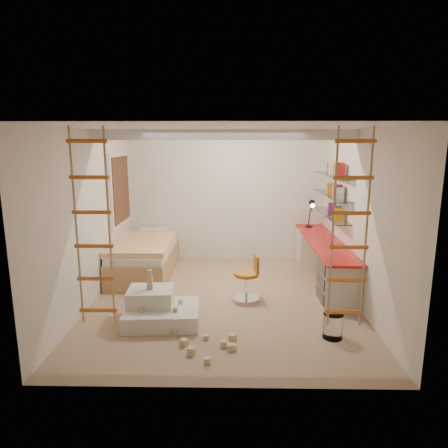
{
  "coord_description": "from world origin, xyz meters",
  "views": [
    {
      "loc": [
        0.11,
        -5.83,
        2.43
      ],
      "look_at": [
        0.0,
        0.3,
        1.15
      ],
      "focal_mm": 32.0,
      "sensor_mm": 36.0,
      "label": 1
    }
  ],
  "objects_px": {
    "swivel_chair": "(248,283)",
    "play_platform": "(159,309)",
    "desk": "(323,260)",
    "bed": "(145,257)"
  },
  "relations": [
    {
      "from": "swivel_chair",
      "to": "play_platform",
      "type": "relative_size",
      "value": 0.7
    },
    {
      "from": "play_platform",
      "to": "swivel_chair",
      "type": "bearing_deg",
      "value": 32.11
    },
    {
      "from": "play_platform",
      "to": "desk",
      "type": "bearing_deg",
      "value": 31.97
    },
    {
      "from": "swivel_chair",
      "to": "play_platform",
      "type": "xyz_separation_m",
      "value": [
        -1.24,
        -0.78,
        -0.09
      ]
    },
    {
      "from": "desk",
      "to": "play_platform",
      "type": "bearing_deg",
      "value": -148.03
    },
    {
      "from": "desk",
      "to": "bed",
      "type": "xyz_separation_m",
      "value": [
        -3.2,
        0.36,
        -0.07
      ]
    },
    {
      "from": "swivel_chair",
      "to": "bed",
      "type": "bearing_deg",
      "value": 147.06
    },
    {
      "from": "bed",
      "to": "swivel_chair",
      "type": "relative_size",
      "value": 2.76
    },
    {
      "from": "desk",
      "to": "play_platform",
      "type": "relative_size",
      "value": 2.7
    },
    {
      "from": "desk",
      "to": "play_platform",
      "type": "distance_m",
      "value": 3.06
    }
  ]
}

